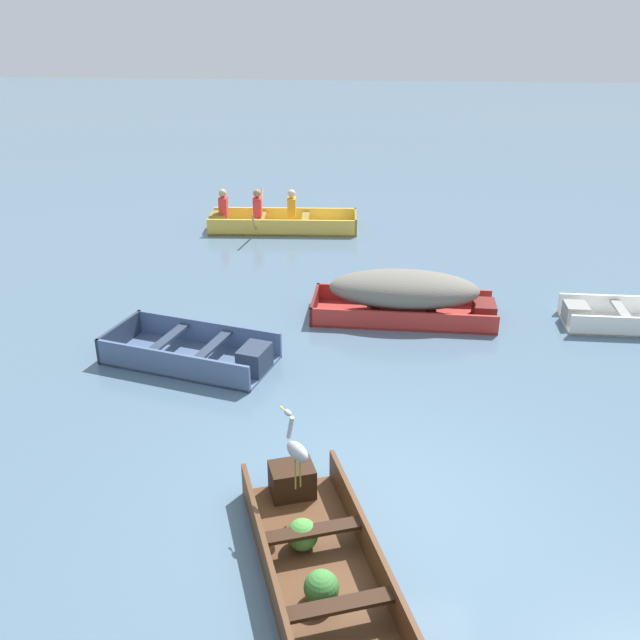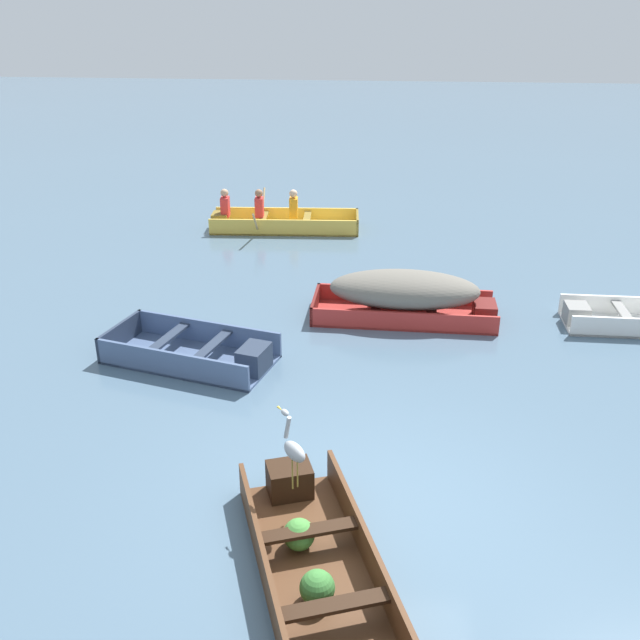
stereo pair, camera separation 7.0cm
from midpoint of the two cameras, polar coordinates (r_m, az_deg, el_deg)
ground_plane at (r=7.75m, az=4.83°, el=-15.05°), size 80.00×80.00×0.00m
dinghy_dark_varnish_foreground at (r=6.94m, az=-0.01°, el=-19.09°), size 2.02×3.28×0.39m
skiff_white_near_moored at (r=12.65m, az=24.24°, el=0.01°), size 2.58×0.95×0.34m
skiff_red_mid_moored at (r=11.84m, az=7.04°, el=2.15°), size 3.03×1.18×0.80m
skiff_slate_blue_far_moored at (r=10.59m, az=-9.54°, el=-2.63°), size 2.65×1.73×0.40m
rowboat_yellow_with_crew at (r=16.46m, az=-3.50°, el=7.99°), size 3.39×2.26×0.93m
heron_on_dinghy at (r=7.15m, az=-1.84°, el=-10.25°), size 0.36×0.39×0.84m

